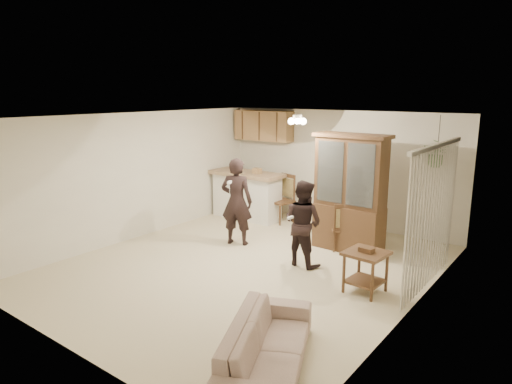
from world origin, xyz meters
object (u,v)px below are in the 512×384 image
Objects in this scene: side_table at (365,271)px; chair_bar at (281,209)px; chair_hutch_left at (345,219)px; child at (303,226)px; adult at (237,199)px; chair_hutch_right at (341,236)px; china_hutch at (350,194)px; sofa at (267,339)px.

chair_bar reaches higher than side_table.
chair_bar is at bearing -120.13° from chair_hutch_left.
chair_bar is at bearing -42.57° from child.
adult is 1.98× the size of chair_hutch_right.
adult reaches higher than side_table.
child is at bearing -32.99° from chair_bar.
chair_hutch_left is (-1.57, 2.56, -0.07)m from side_table.
chair_hutch_left is at bearing 24.03° from chair_bar.
china_hutch is at bearing 170.72° from chair_hutch_right.
sofa is 0.87× the size of china_hutch.
chair_hutch_right is (-1.13, 1.49, -0.07)m from side_table.
chair_hutch_right is at bearing 127.25° from side_table.
china_hutch is (1.86, 0.99, 0.17)m from adult.
side_table is at bearing 148.38° from adult.
sofa is 4.18m from china_hutch.
sofa is 4.19m from adult.
adult is 1.98× the size of chair_hutch_left.
side_table is at bearing -7.50° from chair_hutch_left.
chair_bar is (-2.02, 0.77, -0.76)m from china_hutch.
china_hutch reaches higher than adult.
sofa is 1.04× the size of adult.
chair_bar is 2.09m from chair_hutch_right.
adult is 2.09m from chair_hutch_right.
sofa is 1.73× the size of chair_bar.
sofa is at bearing -74.76° from china_hutch.
side_table is 0.64× the size of chair_bar.
side_table is at bearing -22.23° from chair_bar.
chair_bar is 1.19× the size of chair_hutch_left.
chair_hutch_left is 1.00× the size of chair_hutch_right.
sofa is at bearing 120.03° from child.
china_hutch reaches higher than chair_hutch_left.
chair_hutch_left reaches higher than sofa.
child is (-1.29, 2.84, 0.31)m from sofa.
adult is 2.48m from chair_hutch_left.
chair_bar is 1.19× the size of chair_hutch_right.
china_hutch is 2.00m from side_table.
chair_hutch_left is at bearing -106.91° from chair_hutch_right.
adult is 2.12m from china_hutch.
chair_hutch_left is (-1.55, 5.00, -0.11)m from sofa.
china_hutch reaches higher than chair_hutch_right.
chair_bar is at bearing 160.25° from china_hutch.
china_hutch is 1.99× the size of chair_bar.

